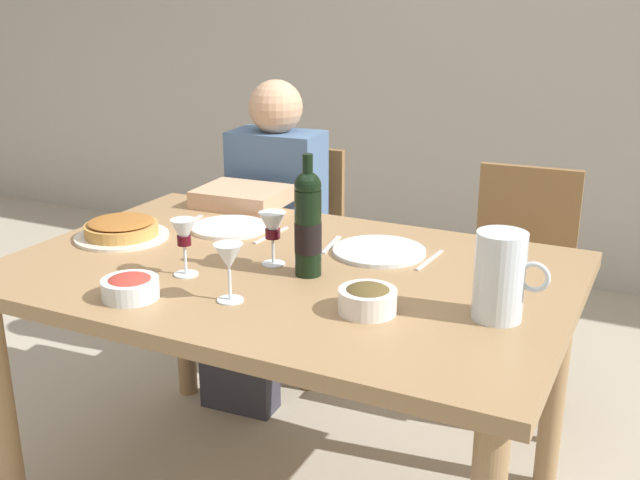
# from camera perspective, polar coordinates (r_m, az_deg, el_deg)

# --- Properties ---
(back_wall) EXTENTS (8.00, 0.10, 2.80)m
(back_wall) POSITION_cam_1_polar(r_m,az_deg,el_deg) (4.04, 13.50, 16.88)
(back_wall) COLOR #B2ADA3
(back_wall) RESTS_ON ground
(dining_table) EXTENTS (1.50, 1.00, 0.76)m
(dining_table) POSITION_cam_1_polar(r_m,az_deg,el_deg) (2.08, -2.48, -4.41)
(dining_table) COLOR #9E7A51
(dining_table) RESTS_ON ground
(wine_bottle) EXTENTS (0.07, 0.07, 0.32)m
(wine_bottle) POSITION_cam_1_polar(r_m,az_deg,el_deg) (1.94, -0.91, 1.22)
(wine_bottle) COLOR black
(wine_bottle) RESTS_ON dining_table
(water_pitcher) EXTENTS (0.17, 0.11, 0.20)m
(water_pitcher) POSITION_cam_1_polar(r_m,az_deg,el_deg) (1.74, 13.35, -3.03)
(water_pitcher) COLOR silver
(water_pitcher) RESTS_ON dining_table
(baked_tart) EXTENTS (0.28, 0.28, 0.06)m
(baked_tart) POSITION_cam_1_polar(r_m,az_deg,el_deg) (2.35, -14.63, 0.82)
(baked_tart) COLOR silver
(baked_tart) RESTS_ON dining_table
(salad_bowl) EXTENTS (0.14, 0.14, 0.06)m
(salad_bowl) POSITION_cam_1_polar(r_m,az_deg,el_deg) (1.89, -14.09, -3.40)
(salad_bowl) COLOR silver
(salad_bowl) RESTS_ON dining_table
(olive_bowl) EXTENTS (0.14, 0.14, 0.07)m
(olive_bowl) POSITION_cam_1_polar(r_m,az_deg,el_deg) (1.75, 3.60, -4.40)
(olive_bowl) COLOR white
(olive_bowl) RESTS_ON dining_table
(wine_glass_left_diner) EXTENTS (0.07, 0.07, 0.14)m
(wine_glass_left_diner) POSITION_cam_1_polar(r_m,az_deg,el_deg) (1.80, -6.88, -1.46)
(wine_glass_left_diner) COLOR silver
(wine_glass_left_diner) RESTS_ON dining_table
(wine_glass_right_diner) EXTENTS (0.07, 0.07, 0.15)m
(wine_glass_right_diner) POSITION_cam_1_polar(r_m,az_deg,el_deg) (1.98, -10.21, 0.32)
(wine_glass_right_diner) COLOR silver
(wine_glass_right_diner) RESTS_ON dining_table
(wine_glass_centre) EXTENTS (0.07, 0.07, 0.15)m
(wine_glass_centre) POSITION_cam_1_polar(r_m,az_deg,el_deg) (2.03, -3.57, 0.90)
(wine_glass_centre) COLOR silver
(wine_glass_centre) RESTS_ON dining_table
(dinner_plate_left_setting) EXTENTS (0.24, 0.24, 0.01)m
(dinner_plate_left_setting) POSITION_cam_1_polar(r_m,az_deg,el_deg) (2.37, -6.83, 0.95)
(dinner_plate_left_setting) COLOR white
(dinner_plate_left_setting) RESTS_ON dining_table
(dinner_plate_right_setting) EXTENTS (0.26, 0.26, 0.01)m
(dinner_plate_right_setting) POSITION_cam_1_polar(r_m,az_deg,el_deg) (2.15, 4.47, -0.83)
(dinner_plate_right_setting) COLOR silver
(dinner_plate_right_setting) RESTS_ON dining_table
(fork_left_setting) EXTENTS (0.04, 0.16, 0.00)m
(fork_left_setting) POSITION_cam_1_polar(r_m,az_deg,el_deg) (2.46, -9.77, 1.33)
(fork_left_setting) COLOR silver
(fork_left_setting) RESTS_ON dining_table
(knife_left_setting) EXTENTS (0.02, 0.18, 0.00)m
(knife_left_setting) POSITION_cam_1_polar(r_m,az_deg,el_deg) (2.30, -3.68, 0.38)
(knife_left_setting) COLOR silver
(knife_left_setting) RESTS_ON dining_table
(knife_right_setting) EXTENTS (0.02, 0.18, 0.00)m
(knife_right_setting) POSITION_cam_1_polar(r_m,az_deg,el_deg) (2.11, 8.26, -1.50)
(knife_right_setting) COLOR silver
(knife_right_setting) RESTS_ON dining_table
(spoon_right_setting) EXTENTS (0.04, 0.16, 0.00)m
(spoon_right_setting) POSITION_cam_1_polar(r_m,az_deg,el_deg) (2.21, 0.85, -0.35)
(spoon_right_setting) COLOR silver
(spoon_right_setting) RESTS_ON dining_table
(chair_left) EXTENTS (0.42, 0.42, 0.87)m
(chair_left) POSITION_cam_1_polar(r_m,az_deg,el_deg) (3.06, -2.13, -0.23)
(chair_left) COLOR olive
(chair_left) RESTS_ON ground
(diner_left) EXTENTS (0.35, 0.52, 1.16)m
(diner_left) POSITION_cam_1_polar(r_m,az_deg,el_deg) (2.82, -4.21, 0.67)
(diner_left) COLOR #4C6B93
(diner_left) RESTS_ON ground
(chair_right) EXTENTS (0.42, 0.42, 0.87)m
(chair_right) POSITION_cam_1_polar(r_m,az_deg,el_deg) (2.82, 14.73, -2.52)
(chair_right) COLOR olive
(chair_right) RESTS_ON ground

